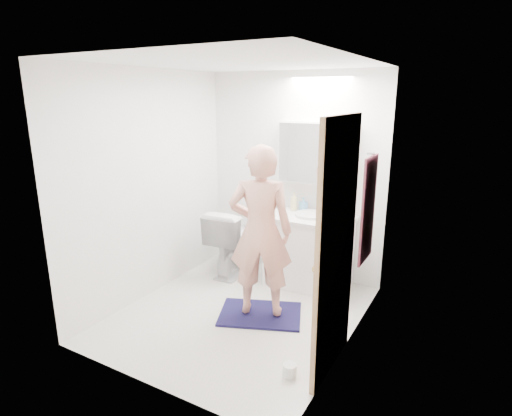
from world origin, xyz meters
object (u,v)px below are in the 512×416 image
Objects in this scene: soap_bottle_b at (303,204)px; person at (261,232)px; medicine_cabinet at (316,153)px; toilet_paper_roll at (290,370)px; toothbrush_cup at (330,211)px; soap_bottle_a at (294,201)px; vanity_cabinet at (309,253)px; toilet at (234,240)px.

person is at bearing -88.91° from soap_bottle_b.
toilet_paper_roll is at bearing -73.10° from medicine_cabinet.
medicine_cabinet reaches higher than toilet_paper_roll.
toilet_paper_roll is at bearing -79.09° from toothbrush_cup.
soap_bottle_a reaches higher than toothbrush_cup.
toilet is at bearing -172.99° from vanity_cabinet.
toothbrush_cup is at bearing 1.32° from soap_bottle_a.
vanity_cabinet is 9.34× the size of toothbrush_cup.
toilet is at bearing -160.08° from medicine_cabinet.
toilet is 5.03× the size of soap_bottle_b.
medicine_cabinet is 0.53× the size of person.
soap_bottle_a is 1.98× the size of toilet_paper_roll.
toilet is 0.97m from soap_bottle_b.
toilet_paper_roll is at bearing -72.24° from vanity_cabinet.
medicine_cabinet is 1.27m from person.
vanity_cabinet is 1.02× the size of medicine_cabinet.
medicine_cabinet is 0.67m from toothbrush_cup.
person reaches higher than toilet_paper_roll.
soap_bottle_a is (-0.23, -0.06, -0.57)m from medicine_cabinet.
person is (-0.10, -1.10, -0.62)m from medicine_cabinet.
toilet is (-0.90, -0.33, -1.09)m from medicine_cabinet.
soap_bottle_a reaches higher than soap_bottle_b.
toilet is at bearing -159.21° from soap_bottle_b.
soap_bottle_a reaches higher than toilet_paper_roll.
toilet_paper_roll is at bearing 129.83° from toilet.
toothbrush_cup is (0.17, 0.16, 0.47)m from vanity_cabinet.
toilet_paper_roll is (1.45, -1.48, -0.36)m from toilet.
medicine_cabinet is 2.38m from toilet_paper_roll.
toilet is (-0.93, -0.11, 0.02)m from vanity_cabinet.
toothbrush_cup is at bearing -3.47° from soap_bottle_b.
toothbrush_cup is at bearing 100.91° from toilet_paper_roll.
soap_bottle_a is 2.26× the size of toothbrush_cup.
vanity_cabinet is at bearing -177.46° from toilet.
vanity_cabinet is 0.54× the size of person.
soap_bottle_b is (-0.12, -0.03, -0.60)m from medicine_cabinet.
toilet_paper_roll is at bearing -66.09° from soap_bottle_a.
soap_bottle_a reaches higher than toilet.
toothbrush_cup is at bearing -13.38° from medicine_cabinet.
toilet is 3.78× the size of soap_bottle_a.
person is 1.05m from soap_bottle_a.
medicine_cabinet is at bearing 14.03° from soap_bottle_b.
toilet is 1.23m from toothbrush_cup.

